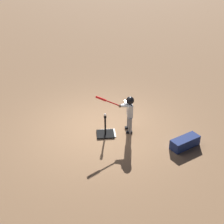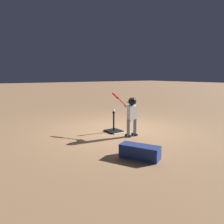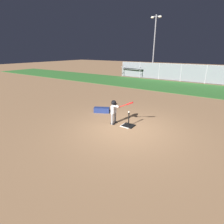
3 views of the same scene
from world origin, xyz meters
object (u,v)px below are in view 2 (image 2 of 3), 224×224
object	(u,v)px
baseball	(114,111)
equipment_bag	(140,152)
batter_child	(131,112)
batting_tee	(114,129)

from	to	relation	value
baseball	equipment_bag	xyz separation A→B (m)	(-2.10, 0.79, -0.52)
equipment_bag	batter_child	bearing A→B (deg)	-60.08
batting_tee	baseball	bearing A→B (deg)	180.00
batting_tee	equipment_bag	size ratio (longest dim) A/B	0.74
batter_child	baseball	size ratio (longest dim) A/B	16.25
batting_tee	baseball	distance (m)	0.59
batting_tee	equipment_bag	xyz separation A→B (m)	(-2.10, 0.79, 0.07)
batter_child	baseball	xyz separation A→B (m)	(0.67, 0.14, -0.05)
batter_child	equipment_bag	size ratio (longest dim) A/B	1.43
baseball	equipment_bag	size ratio (longest dim) A/B	0.09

